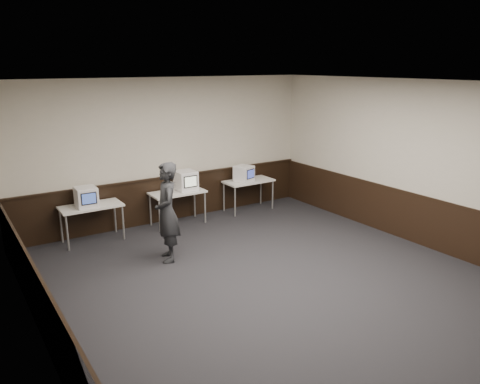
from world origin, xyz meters
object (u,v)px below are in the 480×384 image
Objects in this scene: desk_center at (177,195)px; person at (167,212)px; emac_center at (186,180)px; desk_right at (249,183)px; emac_right at (244,174)px; emac_left at (86,197)px; desk_left at (91,209)px.

person is (-1.02, -1.69, 0.23)m from desk_center.
emac_center is 2.13m from person.
person reaches higher than desk_right.
emac_right reaches higher than desk_center.
emac_center is at bearing 179.05° from desk_right.
emac_left reaches higher than emac_right.
desk_center is 0.37m from emac_center.
emac_left is at bearing -178.47° from emac_center.
emac_center is (2.21, 0.08, 0.02)m from emac_left.
desk_center is 1.77m from emac_right.
desk_right is 1.70m from emac_center.
desk_center is (1.90, 0.00, 0.00)m from desk_left.
emac_center is 0.95× the size of emac_right.
desk_center is at bearing 180.00° from desk_right.
desk_right is at bearing 136.94° from person.
person is at bearing -149.87° from desk_right.
person is at bearing -121.00° from desk_center.
desk_left is at bearing 31.53° from emac_left.
emac_left is 0.94× the size of emac_center.
desk_left is 2.15m from emac_center.
desk_left is 2.55× the size of emac_center.
emac_center is at bearing 3.69° from emac_left.
desk_right is 2.72× the size of emac_left.
emac_left is at bearing -150.19° from desk_left.
desk_left is 1.92m from person.
desk_center is at bearing 3.13° from emac_left.
emac_center reaches higher than desk_right.
emac_right is (1.52, -0.05, -0.03)m from emac_center.
desk_center is 1.00× the size of desk_right.
person reaches higher than emac_right.
desk_center is 2.72× the size of emac_left.
emac_right is at bearing -0.63° from desk_center.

